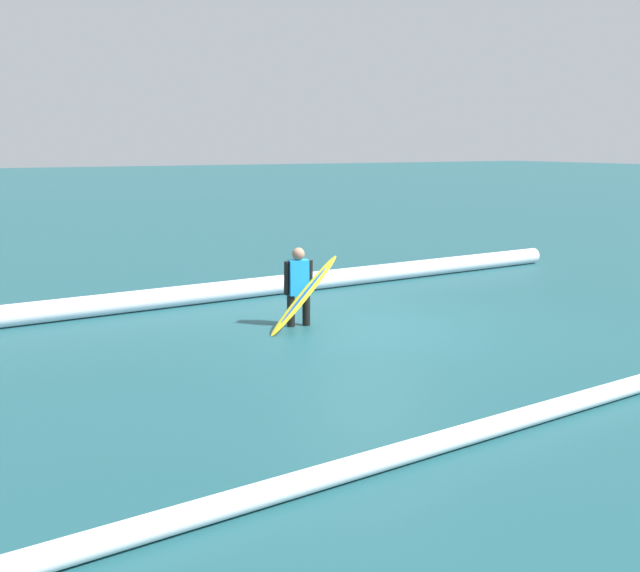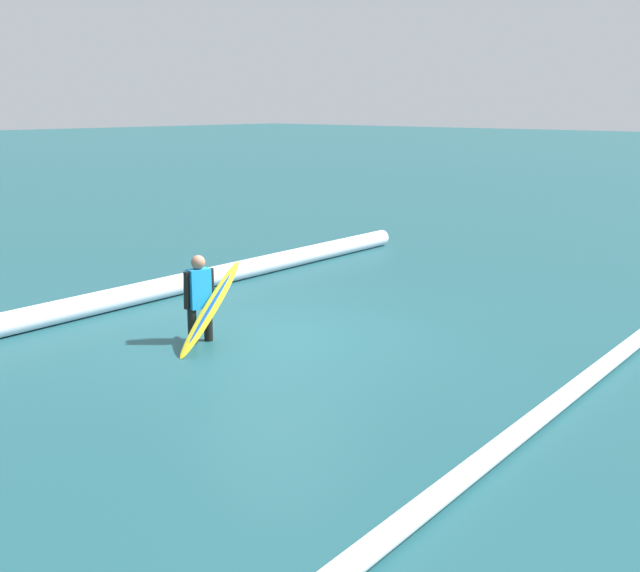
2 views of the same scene
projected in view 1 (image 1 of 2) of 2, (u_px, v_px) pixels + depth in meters
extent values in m
plane|color=#1B4B52|center=(366.00, 327.00, 13.28)|extent=(199.06, 199.06, 0.00)
cylinder|color=black|center=(306.00, 310.00, 13.32)|extent=(0.14, 0.14, 0.55)
cylinder|color=black|center=(291.00, 311.00, 13.24)|extent=(0.14, 0.14, 0.55)
cube|color=#198CD8|center=(298.00, 277.00, 13.17)|extent=(0.37, 0.27, 0.61)
sphere|color=#986A54|center=(298.00, 254.00, 13.10)|extent=(0.22, 0.22, 0.22)
cylinder|color=black|center=(310.00, 277.00, 13.24)|extent=(0.09, 0.10, 0.59)
cylinder|color=black|center=(286.00, 278.00, 13.11)|extent=(0.09, 0.11, 0.59)
ellipsoid|color=yellow|center=(304.00, 295.00, 12.89)|extent=(1.44, 0.48, 1.25)
ellipsoid|color=blue|center=(304.00, 295.00, 12.89)|extent=(1.14, 0.27, 1.01)
cylinder|color=white|center=(272.00, 286.00, 16.05)|extent=(16.08, 1.32, 0.40)
cylinder|color=white|center=(403.00, 453.00, 7.55)|extent=(19.60, 1.74, 0.23)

